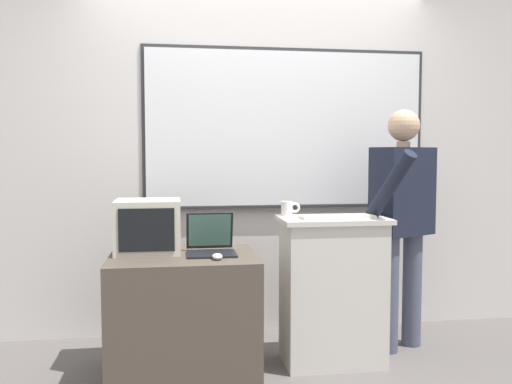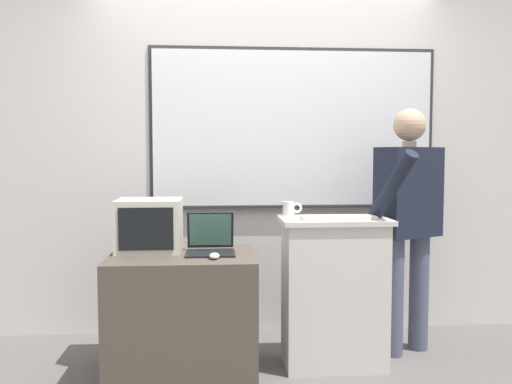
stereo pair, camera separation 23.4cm
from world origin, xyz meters
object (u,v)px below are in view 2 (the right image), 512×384
Objects in this scene: side_desk at (183,314)px; person_presenter at (408,213)px; laptop at (210,240)px; lectern_podium at (334,291)px; computer_mouse_by_laptop at (214,256)px; coffee_mug at (290,209)px; crt_monitor at (150,225)px; wireless_keyboard at (338,217)px.

person_presenter is at bearing 8.91° from side_desk.
laptop reaches higher than side_desk.
lectern_podium is 0.82m from computer_mouse_by_laptop.
crt_monitor is at bearing -175.69° from coffee_mug.
laptop is at bearing 96.23° from computer_mouse_by_laptop.
wireless_keyboard reaches higher than side_desk.
coffee_mug reaches higher than computer_mouse_by_laptop.
person_presenter is 0.57m from wireless_keyboard.
laptop is at bearing 161.50° from person_presenter.
person_presenter is at bearing 23.16° from wireless_keyboard.
crt_monitor is at bearing 170.91° from laptop.
wireless_keyboard is at bearing 12.22° from computer_mouse_by_laptop.
coffee_mug is (-0.79, -0.03, 0.04)m from person_presenter.
person_presenter is at bearing 16.86° from computer_mouse_by_laptop.
wireless_keyboard reaches higher than computer_mouse_by_laptop.
person_presenter reaches higher than coffee_mug.
side_desk is 0.93m from coffee_mug.
wireless_keyboard is at bearing -6.08° from crt_monitor.
lectern_podium reaches higher than computer_mouse_by_laptop.
wireless_keyboard reaches higher than lectern_podium.
crt_monitor is (-0.40, 0.29, 0.14)m from computer_mouse_by_laptop.
person_presenter is 1.68m from crt_monitor.
side_desk is 8.65× the size of computer_mouse_by_laptop.
side_desk is 1.11m from wireless_keyboard.
lectern_podium is at bearing 16.10° from computer_mouse_by_laptop.
person_presenter reaches higher than crt_monitor.
wireless_keyboard is (0.01, -0.05, 0.47)m from lectern_podium.
coffee_mug is at bearing 36.15° from computer_mouse_by_laptop.
laptop reaches higher than lectern_podium.
crt_monitor reaches higher than coffee_mug.
side_desk is at bearing -157.35° from laptop.
person_presenter is 1.32m from laptop.
lectern_podium is at bearing -3.58° from crt_monitor.
side_desk is 0.45m from computer_mouse_by_laptop.
side_desk is 0.53× the size of person_presenter.
computer_mouse_by_laptop is at bearing 171.32° from person_presenter.
lectern_podium is 0.57× the size of person_presenter.
side_desk is at bearing -31.82° from crt_monitor.
computer_mouse_by_laptop is at bearing -167.78° from wireless_keyboard.
person_presenter reaches higher than lectern_podium.
person_presenter is at bearing 2.48° from coffee_mug.
computer_mouse_by_laptop is at bearing -143.85° from coffee_mug.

